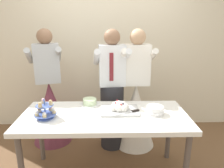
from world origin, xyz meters
The scene contains 9 objects.
rear_wall centered at (0.00, 1.37, 1.45)m, with size 5.20×0.10×2.90m, color beige.
dessert_table centered at (0.00, 0.00, 0.70)m, with size 1.80×0.80×0.78m.
cupcake_stand centered at (-0.61, -0.07, 0.85)m, with size 0.23×0.23×0.21m.
main_cake_tray centered at (0.17, 0.08, 0.82)m, with size 0.42×0.33×0.12m.
plate_stack centered at (0.55, 0.01, 0.82)m, with size 0.19×0.19×0.09m.
round_cake centered at (-0.18, 0.28, 0.81)m, with size 0.24×0.24×0.08m.
person_groom centered at (0.09, 0.62, 0.75)m, with size 0.50×0.53×1.66m.
person_bride centered at (0.43, 0.66, 0.58)m, with size 0.56×0.56×1.66m.
person_guest centered at (-0.80, 0.79, 0.58)m, with size 0.59×0.59×1.66m.
Camera 1 is at (0.04, -2.10, 1.74)m, focal length 33.90 mm.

